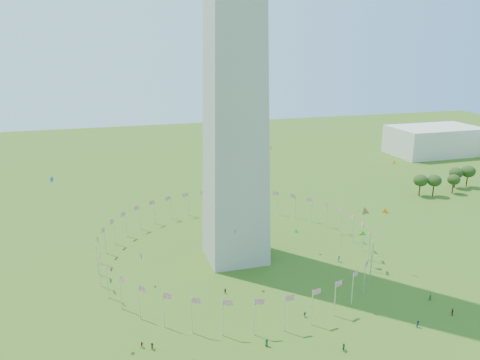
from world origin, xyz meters
TOP-DOWN VIEW (x-y plane):
  - ground at (0.00, 0.00)m, footprint 600.00×600.00m
  - flag_ring at (-0.00, 50.00)m, footprint 80.24×80.24m
  - gov_building_east_a at (150.00, 150.00)m, footprint 50.00×30.00m
  - crowd at (7.51, -1.32)m, footprint 76.55×80.06m
  - kites_aloft at (18.86, 24.79)m, footprint 110.62×66.44m
  - tree_line_east at (116.58, 85.07)m, footprint 53.30×15.78m

SIDE VIEW (x-z plane):
  - ground at x=0.00m, z-range 0.00..0.00m
  - crowd at x=7.51m, z-range -0.09..1.79m
  - flag_ring at x=0.00m, z-range 0.00..9.00m
  - tree_line_east at x=116.58m, z-range -0.43..10.02m
  - gov_building_east_a at x=150.00m, z-range 0.00..16.00m
  - kites_aloft at x=18.86m, z-range 2.97..39.77m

